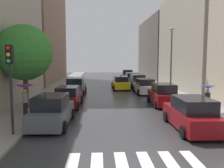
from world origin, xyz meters
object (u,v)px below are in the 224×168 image
(parked_car_right_fourth, at_px, (137,81))
(parked_car_right_sixth, at_px, (127,75))
(parked_car_right_third, at_px, (145,87))
(parked_car_right_fifth, at_px, (132,78))
(parked_car_left_second, at_px, (68,97))
(lamp_post_right, at_px, (171,57))
(pedestrian_foreground, at_px, (25,92))
(parked_car_left_nearest, at_px, (52,111))
(parked_car_left_third, at_px, (76,87))
(parked_car_right_second, at_px, (163,95))
(taxi_midroad, at_px, (121,83))
(traffic_light_left_corner, at_px, (10,70))
(parked_car_right_nearest, at_px, (192,114))
(street_tree_left, at_px, (25,53))
(pedestrian_near_tree, at_px, (208,93))

(parked_car_right_fourth, bearing_deg, parked_car_right_sixth, -2.05)
(parked_car_right_third, height_order, parked_car_right_fifth, parked_car_right_third)
(parked_car_left_second, xyz_separation_m, lamp_post_right, (9.27, 3.36, 3.19))
(parked_car_right_fifth, distance_m, pedestrian_foreground, 23.38)
(parked_car_left_nearest, relative_size, parked_car_right_fourth, 0.96)
(parked_car_left_third, distance_m, parked_car_right_second, 10.11)
(parked_car_right_fifth, height_order, lamp_post_right, lamp_post_right)
(parked_car_right_second, height_order, taxi_midroad, taxi_midroad)
(traffic_light_left_corner, bearing_deg, taxi_midroad, 69.34)
(parked_car_right_nearest, relative_size, parked_car_right_fourth, 1.01)
(parked_car_right_fifth, height_order, traffic_light_left_corner, traffic_light_left_corner)
(street_tree_left, height_order, lamp_post_right, lamp_post_right)
(parked_car_right_fourth, distance_m, pedestrian_near_tree, 16.00)
(parked_car_left_third, height_order, traffic_light_left_corner, traffic_light_left_corner)
(parked_car_right_nearest, relative_size, lamp_post_right, 0.73)
(parked_car_left_second, height_order, parked_car_right_third, parked_car_right_third)
(street_tree_left, relative_size, traffic_light_left_corner, 1.43)
(parked_car_left_nearest, height_order, pedestrian_foreground, pedestrian_foreground)
(parked_car_right_fourth, xyz_separation_m, lamp_post_right, (1.68, -9.33, 3.15))
(parked_car_left_nearest, xyz_separation_m, parked_car_left_second, (0.22, 5.39, -0.06))
(parked_car_right_second, relative_size, pedestrian_near_tree, 2.26)
(parked_car_left_nearest, relative_size, taxi_midroad, 0.99)
(parked_car_right_fourth, relative_size, street_tree_left, 0.77)
(parked_car_right_fourth, relative_size, parked_car_right_sixth, 1.12)
(parked_car_left_nearest, height_order, parked_car_left_second, parked_car_left_nearest)
(parked_car_right_sixth, xyz_separation_m, pedestrian_foreground, (-10.02, -27.87, 0.80))
(parked_car_right_second, height_order, parked_car_right_fifth, parked_car_right_second)
(parked_car_left_nearest, height_order, parked_car_right_third, parked_car_left_nearest)
(parked_car_right_nearest, bearing_deg, street_tree_left, 62.90)
(taxi_midroad, xyz_separation_m, lamp_post_right, (4.09, -7.55, 3.19))
(parked_car_left_second, xyz_separation_m, parked_car_right_sixth, (7.65, 24.62, 0.07))
(parked_car_left_nearest, height_order, pedestrian_near_tree, pedestrian_near_tree)
(parked_car_left_nearest, relative_size, parked_car_right_third, 1.03)
(parked_car_left_second, distance_m, parked_car_right_nearest, 9.91)
(parked_car_right_nearest, bearing_deg, pedestrian_near_tree, -34.93)
(parked_car_left_second, bearing_deg, lamp_post_right, -68.26)
(parked_car_right_third, bearing_deg, parked_car_left_third, 89.71)
(parked_car_right_third, xyz_separation_m, parked_car_right_fifth, (0.13, 11.11, -0.00))
(parked_car_right_sixth, relative_size, taxi_midroad, 0.92)
(lamp_post_right, bearing_deg, pedestrian_foreground, -150.42)
(street_tree_left, height_order, traffic_light_left_corner, street_tree_left)
(parked_car_left_second, distance_m, parked_car_right_second, 7.70)
(parked_car_right_fourth, height_order, parked_car_right_fifth, parked_car_right_fourth)
(parked_car_left_second, distance_m, pedestrian_foreground, 4.12)
(pedestrian_foreground, height_order, pedestrian_near_tree, pedestrian_foreground)
(parked_car_left_nearest, xyz_separation_m, parked_car_right_nearest, (7.66, -1.17, -0.01))
(taxi_midroad, distance_m, pedestrian_foreground, 16.07)
(parked_car_right_second, height_order, pedestrian_near_tree, pedestrian_near_tree)
(lamp_post_right, bearing_deg, parked_car_right_second, -115.85)
(parked_car_left_nearest, bearing_deg, parked_car_right_fourth, -21.15)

